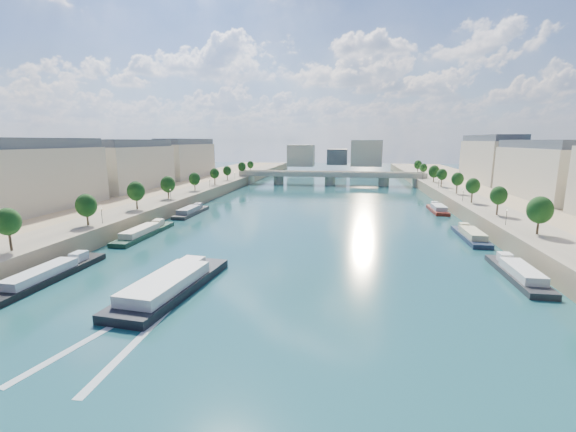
% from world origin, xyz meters
% --- Properties ---
extents(ground, '(700.00, 700.00, 0.00)m').
position_xyz_m(ground, '(0.00, 100.00, 0.00)').
color(ground, '#0C2F37').
rests_on(ground, ground).
extents(quay_left, '(44.00, 520.00, 5.00)m').
position_xyz_m(quay_left, '(-72.00, 100.00, 2.50)').
color(quay_left, '#9E8460').
rests_on(quay_left, ground).
extents(quay_right, '(44.00, 520.00, 5.00)m').
position_xyz_m(quay_right, '(72.00, 100.00, 2.50)').
color(quay_right, '#9E8460').
rests_on(quay_right, ground).
extents(pave_left, '(14.00, 520.00, 0.10)m').
position_xyz_m(pave_left, '(-57.00, 100.00, 5.05)').
color(pave_left, gray).
rests_on(pave_left, quay_left).
extents(pave_right, '(14.00, 520.00, 0.10)m').
position_xyz_m(pave_right, '(57.00, 100.00, 5.05)').
color(pave_right, gray).
rests_on(pave_right, quay_right).
extents(trees_left, '(4.80, 268.80, 8.26)m').
position_xyz_m(trees_left, '(-55.00, 102.00, 10.48)').
color(trees_left, '#382B1E').
rests_on(trees_left, ground).
extents(trees_right, '(4.80, 268.80, 8.26)m').
position_xyz_m(trees_right, '(55.00, 110.00, 10.48)').
color(trees_right, '#382B1E').
rests_on(trees_right, ground).
extents(lamps_left, '(0.36, 200.36, 4.28)m').
position_xyz_m(lamps_left, '(-52.50, 90.00, 7.78)').
color(lamps_left, black).
rests_on(lamps_left, ground).
extents(lamps_right, '(0.36, 200.36, 4.28)m').
position_xyz_m(lamps_right, '(52.50, 105.00, 7.78)').
color(lamps_right, black).
rests_on(lamps_right, ground).
extents(buildings_left, '(16.00, 226.00, 23.20)m').
position_xyz_m(buildings_left, '(-85.00, 112.00, 16.45)').
color(buildings_left, beige).
rests_on(buildings_left, ground).
extents(skyline, '(79.00, 42.00, 22.00)m').
position_xyz_m(skyline, '(3.19, 319.52, 14.66)').
color(skyline, beige).
rests_on(skyline, ground).
extents(bridge, '(112.00, 12.00, 8.15)m').
position_xyz_m(bridge, '(0.00, 215.33, 5.08)').
color(bridge, '#C1B79E').
rests_on(bridge, ground).
extents(tour_barge, '(11.28, 30.56, 4.06)m').
position_xyz_m(tour_barge, '(-19.06, 40.65, 1.17)').
color(tour_barge, black).
rests_on(tour_barge, ground).
extents(wake, '(10.74, 26.02, 0.04)m').
position_xyz_m(wake, '(-19.06, 24.10, 0.02)').
color(wake, silver).
rests_on(wake, ground).
extents(moored_barges_left, '(5.00, 157.46, 3.60)m').
position_xyz_m(moored_barges_left, '(-45.50, 45.19, 0.84)').
color(moored_barges_left, '#1A1938').
rests_on(moored_barges_left, ground).
extents(moored_barges_right, '(5.00, 127.94, 3.60)m').
position_xyz_m(moored_barges_right, '(45.50, 74.58, 0.84)').
color(moored_barges_right, '#1D492D').
rests_on(moored_barges_right, ground).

